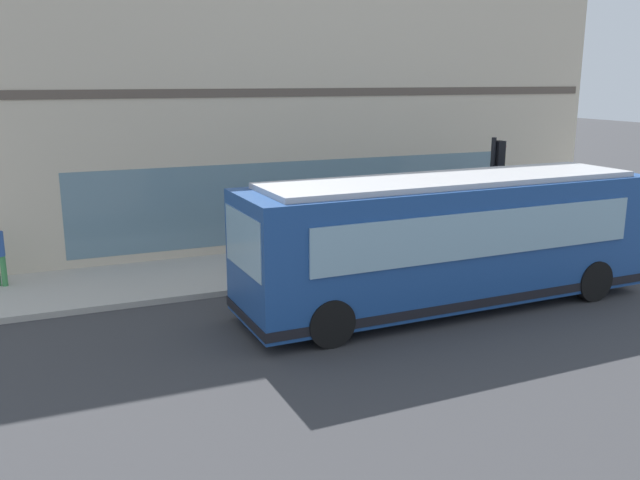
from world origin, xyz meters
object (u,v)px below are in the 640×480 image
object	(u,v)px
city_bus_nearside	(449,242)
traffic_light_near_corner	(496,173)
fire_hydrant	(279,258)
pedestrian_walking_along_curb	(540,213)
pedestrian_near_hydrant	(336,229)

from	to	relation	value
city_bus_nearside	traffic_light_near_corner	distance (m)	4.91
fire_hydrant	pedestrian_walking_along_curb	size ratio (longest dim) A/B	0.47
fire_hydrant	pedestrian_near_hydrant	world-z (taller)	pedestrian_near_hydrant
pedestrian_near_hydrant	city_bus_nearside	bearing A→B (deg)	-165.86
fire_hydrant	pedestrian_walking_along_curb	bearing A→B (deg)	-89.11
fire_hydrant	pedestrian_near_hydrant	bearing A→B (deg)	-80.59
city_bus_nearside	pedestrian_near_hydrant	size ratio (longest dim) A/B	6.13
traffic_light_near_corner	fire_hydrant	xyz separation A→B (m)	(0.63, 6.49, -2.04)
city_bus_nearside	pedestrian_walking_along_curb	world-z (taller)	city_bus_nearside
city_bus_nearside	fire_hydrant	world-z (taller)	city_bus_nearside
traffic_light_near_corner	pedestrian_near_hydrant	bearing A→B (deg)	78.63
city_bus_nearside	traffic_light_near_corner	size ratio (longest dim) A/B	2.93
city_bus_nearside	fire_hydrant	bearing A→B (deg)	37.07
pedestrian_walking_along_curb	pedestrian_near_hydrant	size ratio (longest dim) A/B	0.95
city_bus_nearside	traffic_light_near_corner	bearing A→B (deg)	-49.08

